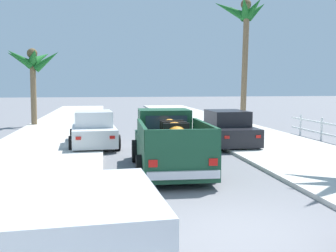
# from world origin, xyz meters

# --- Properties ---
(ground_plane) EXTENTS (160.00, 160.00, 0.00)m
(ground_plane) POSITION_xyz_m (0.00, 0.00, 0.00)
(ground_plane) COLOR slate
(sidewalk_left) EXTENTS (4.72, 60.00, 0.12)m
(sidewalk_left) POSITION_xyz_m (-4.79, 12.00, 0.06)
(sidewalk_left) COLOR beige
(sidewalk_left) RESTS_ON ground
(sidewalk_right) EXTENTS (4.72, 60.00, 0.12)m
(sidewalk_right) POSITION_xyz_m (4.79, 12.00, 0.06)
(sidewalk_right) COLOR beige
(sidewalk_right) RESTS_ON ground
(curb_left) EXTENTS (0.16, 60.00, 0.10)m
(curb_left) POSITION_xyz_m (-3.83, 12.00, 0.05)
(curb_left) COLOR silver
(curb_left) RESTS_ON ground
(curb_right) EXTENTS (0.16, 60.00, 0.10)m
(curb_right) POSITION_xyz_m (3.83, 12.00, 0.05)
(curb_right) COLOR silver
(curb_right) RESTS_ON ground
(pickup_truck) EXTENTS (2.34, 5.27, 1.80)m
(pickup_truck) POSITION_xyz_m (-0.37, 5.48, 0.81)
(pickup_truck) COLOR #19472D
(pickup_truck) RESTS_ON ground
(car_left_near) EXTENTS (2.21, 4.34, 1.54)m
(car_left_near) POSITION_xyz_m (-2.83, 10.64, 0.71)
(car_left_near) COLOR silver
(car_left_near) RESTS_ON ground
(car_right_near) EXTENTS (2.04, 4.27, 1.54)m
(car_right_near) POSITION_xyz_m (2.89, 10.01, 0.71)
(car_right_near) COLOR black
(car_right_near) RESTS_ON ground
(palm_tree_left_fore) EXTENTS (3.70, 3.50, 4.97)m
(palm_tree_left_fore) POSITION_xyz_m (-6.79, 19.88, 4.01)
(palm_tree_left_fore) COLOR brown
(palm_tree_left_fore) RESTS_ON ground
(palm_tree_right_fore) EXTENTS (3.54, 3.42, 7.95)m
(palm_tree_right_fore) POSITION_xyz_m (6.34, 17.63, 6.50)
(palm_tree_right_fore) COLOR brown
(palm_tree_right_fore) RESTS_ON ground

